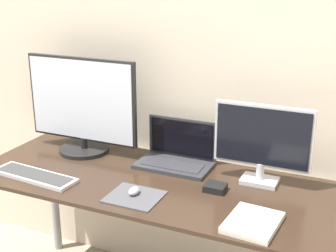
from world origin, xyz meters
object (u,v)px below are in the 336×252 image
object	(u,v)px
keyboard	(35,176)
laptop	(177,154)
mouse	(134,191)
power_brick	(215,188)
monitor_right	(262,141)
book	(253,223)
monitor_left	(82,107)

from	to	relation	value
keyboard	laptop	bearing A→B (deg)	37.44
mouse	power_brick	size ratio (longest dim) A/B	0.70
monitor_right	book	world-z (taller)	monitor_right
laptop	monitor_left	bearing A→B (deg)	-175.47
monitor_left	keyboard	distance (m)	0.44
keyboard	book	bearing A→B (deg)	-0.28
keyboard	monitor_right	bearing A→B (deg)	21.17
laptop	power_brick	xyz separation A→B (m)	(0.26, -0.20, -0.04)
keyboard	power_brick	xyz separation A→B (m)	(0.80, 0.21, 0.01)
mouse	laptop	bearing A→B (deg)	84.69
monitor_left	keyboard	world-z (taller)	monitor_left
laptop	power_brick	size ratio (longest dim) A/B	3.97
mouse	monitor_left	bearing A→B (deg)	144.38
laptop	keyboard	bearing A→B (deg)	-142.56
laptop	mouse	bearing A→B (deg)	-95.31
power_brick	monitor_left	bearing A→B (deg)	168.43
laptop	keyboard	size ratio (longest dim) A/B	0.83
monitor_right	mouse	distance (m)	0.59
book	keyboard	bearing A→B (deg)	179.72
monitor_right	mouse	bearing A→B (deg)	-143.10
monitor_right	mouse	world-z (taller)	monitor_right
laptop	book	size ratio (longest dim) A/B	1.48
laptop	power_brick	bearing A→B (deg)	-37.09
monitor_left	book	size ratio (longest dim) A/B	2.55
power_brick	monitor_right	bearing A→B (deg)	45.55
laptop	book	bearing A→B (deg)	-40.65
monitor_left	keyboard	xyz separation A→B (m)	(-0.02, -0.37, -0.23)
book	monitor_right	bearing A→B (deg)	99.76
laptop	mouse	size ratio (longest dim) A/B	5.69
keyboard	mouse	size ratio (longest dim) A/B	6.85
monitor_right	monitor_left	bearing A→B (deg)	-179.99
power_brick	laptop	bearing A→B (deg)	142.91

